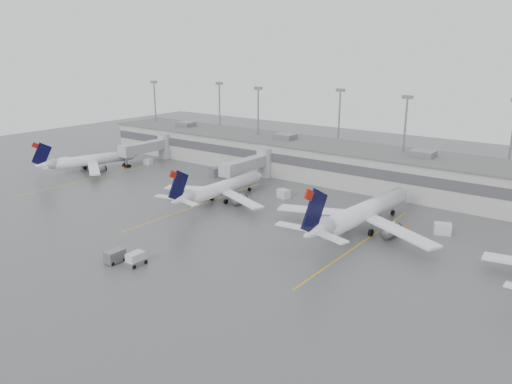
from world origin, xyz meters
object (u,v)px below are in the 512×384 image
Objects in this scene: baggage_tug at (136,260)px; jet_mid_left at (220,188)px; jet_far_left at (89,160)px; jet_mid_right at (361,213)px.

jet_mid_left is at bearing 108.41° from baggage_tug.
jet_mid_right is (74.77, 1.38, 0.64)m from jet_far_left.
jet_mid_left is (44.16, 0.02, 0.07)m from jet_far_left.
jet_far_left reaches higher than baggage_tug.
jet_far_left is 0.80× the size of jet_mid_right.
jet_mid_right is 38.04m from baggage_tug.
jet_mid_left is 30.65m from jet_mid_right.
jet_mid_left reaches higher than jet_far_left.
jet_far_left is 9.04× the size of baggage_tug.
jet_mid_left is at bearing -172.32° from jet_mid_right.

